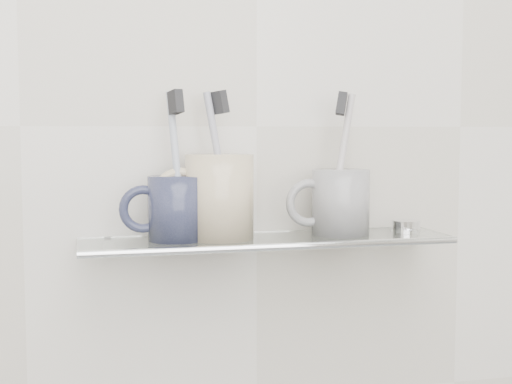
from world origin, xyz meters
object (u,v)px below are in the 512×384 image
object	(u,v)px
mug_left	(177,208)
mug_right	(341,202)
shelf_glass	(268,240)
mug_center	(219,197)

from	to	relation	value
mug_left	mug_right	xyz separation A→B (m)	(0.23, 0.00, 0.00)
shelf_glass	mug_right	world-z (taller)	mug_right
mug_right	mug_left	bearing A→B (deg)	167.65
mug_left	mug_right	world-z (taller)	mug_right
mug_left	mug_center	size ratio (longest dim) A/B	0.75
shelf_glass	mug_right	bearing A→B (deg)	2.70
shelf_glass	mug_left	distance (m)	0.13
mug_left	mug_right	bearing A→B (deg)	1.12
mug_center	mug_right	distance (m)	0.17
shelf_glass	mug_left	xyz separation A→B (m)	(-0.12, 0.00, 0.05)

